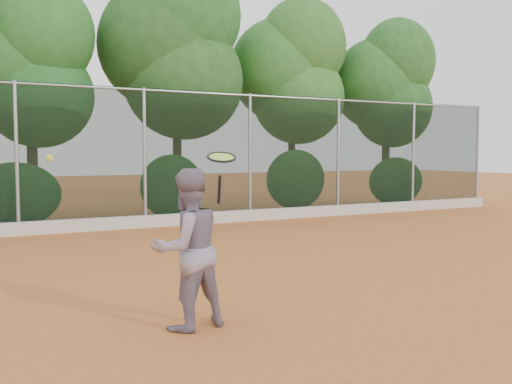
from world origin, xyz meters
name	(u,v)px	position (x,y,z in m)	size (l,w,h in m)	color
ground	(288,281)	(0.00, 0.00, 0.00)	(80.00, 80.00, 0.00)	#B4602A
concrete_curb	(148,221)	(0.00, 6.82, 0.15)	(24.00, 0.20, 0.30)	beige
tennis_player	(187,249)	(-2.11, -1.40, 0.86)	(0.83, 0.65, 1.72)	gray
chainlink_fence	(145,153)	(0.00, 7.00, 1.86)	(24.09, 0.09, 3.50)	black
foliage_backdrop	(103,61)	(-0.55, 8.98, 4.40)	(23.70, 3.63, 7.55)	#432919
tennis_racket	(221,161)	(-1.73, -1.46, 1.79)	(0.39, 0.39, 0.57)	black
tennis_ball_in_flight	(50,158)	(-3.40, -0.90, 1.83)	(0.07, 0.07, 0.07)	#CDDF32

